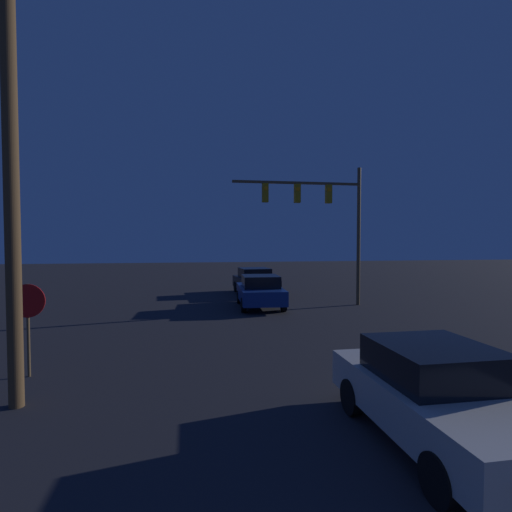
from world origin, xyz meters
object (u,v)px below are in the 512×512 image
at_px(car_near, 439,395).
at_px(utility_pole, 11,150).
at_px(car_mid, 260,291).
at_px(traffic_signal_mast, 324,210).
at_px(car_far, 255,281).
at_px(stop_sign, 28,312).

distance_m(car_near, utility_pole, 8.78).
xyz_separation_m(car_near, car_mid, (-0.53, 13.22, 0.00)).
height_order(car_near, traffic_signal_mast, traffic_signal_mast).
distance_m(car_far, traffic_signal_mast, 6.74).
distance_m(car_near, car_far, 17.95).
relative_size(car_near, car_mid, 0.99).
distance_m(car_far, stop_sign, 15.55).
bearing_deg(traffic_signal_mast, car_near, -101.26).
relative_size(car_mid, car_far, 0.99).
relative_size(car_mid, stop_sign, 1.98).
bearing_deg(stop_sign, car_near, -30.10).
relative_size(car_far, stop_sign, 2.00).
xyz_separation_m(traffic_signal_mast, utility_pole, (-9.87, -10.48, 0.24)).
distance_m(stop_sign, utility_pole, 3.87).
height_order(traffic_signal_mast, stop_sign, traffic_signal_mast).
bearing_deg(utility_pole, car_near, -20.10).
bearing_deg(car_near, traffic_signal_mast, -101.82).
bearing_deg(car_mid, traffic_signal_mast, 1.56).
relative_size(car_far, utility_pole, 0.46).
relative_size(car_near, stop_sign, 1.96).
relative_size(stop_sign, utility_pole, 0.23).
distance_m(car_near, traffic_signal_mast, 13.96).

